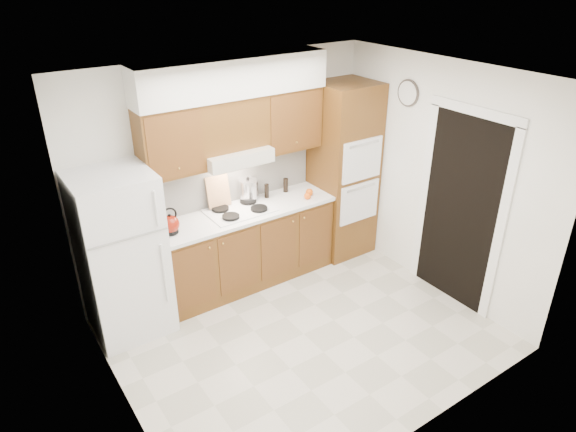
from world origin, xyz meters
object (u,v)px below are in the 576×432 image
Objects in this scene: kettle at (170,224)px; oven_cabinet at (343,171)px; stock_pot at (248,189)px; fridge at (122,255)px.

oven_cabinet is at bearing 17.91° from kettle.
oven_cabinet reaches higher than kettle.
kettle is 0.85× the size of stock_pot.
fridge reaches higher than kettle.
fridge is at bearing -162.09° from kettle.
fridge is 7.61× the size of stock_pot.
oven_cabinet is at bearing 0.70° from fridge.
fridge is 0.78× the size of oven_cabinet.
oven_cabinet is at bearing -9.82° from stock_pot.
oven_cabinet is 1.26m from stock_pot.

